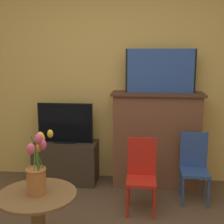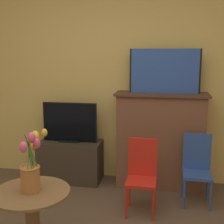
# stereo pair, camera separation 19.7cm
# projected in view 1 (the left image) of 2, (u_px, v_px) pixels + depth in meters

# --- Properties ---
(wall_back) EXTENTS (8.00, 0.06, 2.70)m
(wall_back) POSITION_uv_depth(u_px,v_px,m) (116.00, 72.00, 3.84)
(wall_back) COLOR #E0BC66
(wall_back) RESTS_ON ground
(fireplace_mantel) EXTENTS (1.07, 0.38, 1.13)m
(fireplace_mantel) POSITION_uv_depth(u_px,v_px,m) (156.00, 138.00, 3.74)
(fireplace_mantel) COLOR brown
(fireplace_mantel) RESTS_ON ground
(painting) EXTENTS (0.80, 0.03, 0.50)m
(painting) POSITION_uv_depth(u_px,v_px,m) (160.00, 71.00, 3.59)
(painting) COLOR black
(painting) RESTS_ON fireplace_mantel
(tv_stand) EXTENTS (0.77, 0.39, 0.50)m
(tv_stand) POSITION_uv_depth(u_px,v_px,m) (66.00, 162.00, 3.88)
(tv_stand) COLOR #382D23
(tv_stand) RESTS_ON ground
(tv_monitor) EXTENTS (0.68, 0.12, 0.49)m
(tv_monitor) POSITION_uv_depth(u_px,v_px,m) (65.00, 124.00, 3.79)
(tv_monitor) COLOR black
(tv_monitor) RESTS_ON tv_stand
(chair_red) EXTENTS (0.29, 0.29, 0.74)m
(chair_red) POSITION_uv_depth(u_px,v_px,m) (142.00, 172.00, 3.15)
(chair_red) COLOR red
(chair_red) RESTS_ON ground
(chair_blue) EXTENTS (0.29, 0.29, 0.74)m
(chair_blue) POSITION_uv_depth(u_px,v_px,m) (194.00, 164.00, 3.37)
(chair_blue) COLOR #2D4C99
(chair_blue) RESTS_ON ground
(side_table) EXTENTS (0.58, 0.58, 0.58)m
(side_table) POSITION_uv_depth(u_px,v_px,m) (38.00, 219.00, 2.32)
(side_table) COLOR brown
(side_table) RESTS_ON ground
(vase_tulips) EXTENTS (0.19, 0.29, 0.47)m
(vase_tulips) POSITION_uv_depth(u_px,v_px,m) (37.00, 170.00, 2.26)
(vase_tulips) COLOR #AD6B38
(vase_tulips) RESTS_ON side_table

